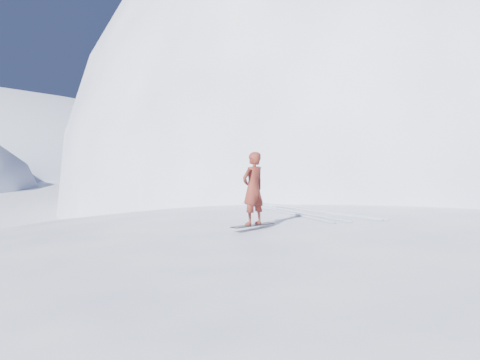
{
  "coord_description": "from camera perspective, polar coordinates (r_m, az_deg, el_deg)",
  "views": [
    {
      "loc": [
        -8.15,
        -11.19,
        4.25
      ],
      "look_at": [
        -3.42,
        2.32,
        3.5
      ],
      "focal_mm": 40.0,
      "sensor_mm": 36.0,
      "label": 1
    }
  ],
  "objects": [
    {
      "name": "wind_bumps",
      "position": [
        15.9,
        10.27,
        -12.56
      ],
      "size": [
        16.0,
        14.4,
        1.0
      ],
      "color": "white",
      "rests_on": "ground"
    },
    {
      "name": "snowboarder",
      "position": [
        13.4,
        1.41,
        -0.9
      ],
      "size": [
        0.79,
        0.67,
        1.83
      ],
      "primitive_type": "imported",
      "rotation": [
        0.0,
        0.0,
        3.56
      ],
      "color": "maroon",
      "rests_on": "snowboard"
    },
    {
      "name": "board_tracks",
      "position": [
        17.02,
        6.32,
        -3.19
      ],
      "size": [
        2.24,
        5.99,
        0.04
      ],
      "color": "silver",
      "rests_on": "ground"
    },
    {
      "name": "ground",
      "position": [
        14.48,
        16.53,
        -14.2
      ],
      "size": [
        400.0,
        400.0,
        0.0
      ],
      "primitive_type": "plane",
      "color": "white",
      "rests_on": "ground"
    },
    {
      "name": "peak_shoulder",
      "position": [
        36.33,
        10.85,
        -3.77
      ],
      "size": [
        28.0,
        24.0,
        18.0
      ],
      "primitive_type": "ellipsoid",
      "color": "white",
      "rests_on": "ground"
    },
    {
      "name": "summit_peak",
      "position": [
        48.06,
        19.67,
        -2.25
      ],
      "size": [
        60.0,
        56.0,
        56.0
      ],
      "primitive_type": "ellipsoid",
      "color": "white",
      "rests_on": "ground"
    },
    {
      "name": "snowboard",
      "position": [
        13.49,
        1.41,
        -4.83
      ],
      "size": [
        1.33,
        0.78,
        0.02
      ],
      "primitive_type": "cube",
      "rotation": [
        0.0,
        0.0,
        0.42
      ],
      "color": "black",
      "rests_on": "near_ridge"
    },
    {
      "name": "near_ridge",
      "position": [
        17.41,
        13.36,
        -11.21
      ],
      "size": [
        36.0,
        28.0,
        4.8
      ],
      "primitive_type": "ellipsoid",
      "color": "white",
      "rests_on": "ground"
    }
  ]
}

